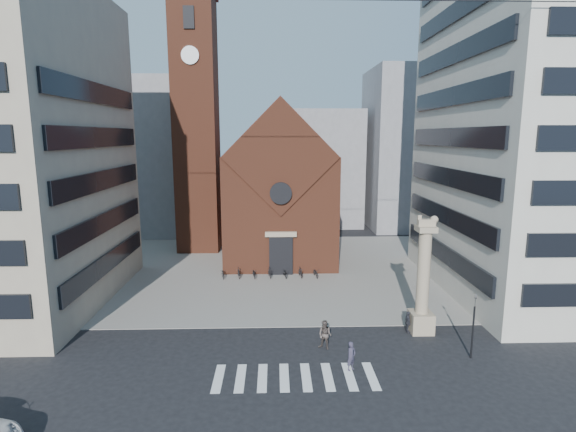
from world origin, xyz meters
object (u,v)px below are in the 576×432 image
(pedestrian_1, at_px, (325,335))
(scooter_0, at_px, (223,273))
(traffic_light, at_px, (473,325))
(lion_column, at_px, (423,287))
(pedestrian_2, at_px, (408,322))
(pedestrian_0, at_px, (351,356))

(pedestrian_1, distance_m, scooter_0, 17.63)
(traffic_light, distance_m, scooter_0, 24.68)
(lion_column, distance_m, scooter_0, 20.68)
(traffic_light, bearing_deg, pedestrian_2, 127.98)
(traffic_light, bearing_deg, lion_column, 116.46)
(scooter_0, bearing_deg, lion_column, -48.79)
(pedestrian_0, height_order, scooter_0, pedestrian_0)
(traffic_light, distance_m, pedestrian_1, 9.51)
(pedestrian_1, height_order, scooter_0, pedestrian_1)
(scooter_0, bearing_deg, pedestrian_0, -71.09)
(pedestrian_0, distance_m, pedestrian_1, 3.08)
(lion_column, relative_size, scooter_0, 5.14)
(pedestrian_1, relative_size, pedestrian_2, 1.22)
(lion_column, relative_size, pedestrian_1, 4.38)
(lion_column, xyz_separation_m, pedestrian_2, (-1.01, -0.16, -2.64))
(pedestrian_0, xyz_separation_m, pedestrian_2, (4.99, 5.08, -0.10))
(pedestrian_1, height_order, pedestrian_2, pedestrian_1)
(lion_column, relative_size, traffic_light, 2.02)
(pedestrian_2, bearing_deg, traffic_light, -143.22)
(pedestrian_0, bearing_deg, pedestrian_1, 74.26)
(pedestrian_0, xyz_separation_m, pedestrian_1, (-1.30, 2.79, 0.08))
(pedestrian_0, relative_size, pedestrian_2, 1.12)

